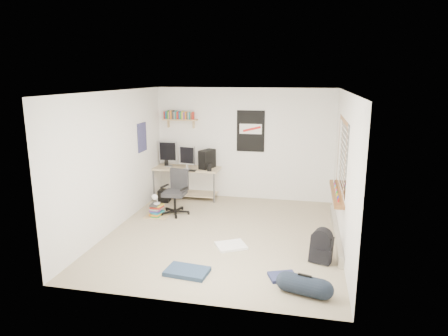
% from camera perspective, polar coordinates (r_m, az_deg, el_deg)
% --- Properties ---
extents(floor, '(4.00, 4.50, 0.01)m').
position_cam_1_polar(floor, '(7.21, -0.10, -9.45)').
color(floor, gray).
rests_on(floor, ground).
extents(ceiling, '(4.00, 4.50, 0.01)m').
position_cam_1_polar(ceiling, '(6.66, -0.11, 10.92)').
color(ceiling, white).
rests_on(ceiling, ground).
extents(back_wall, '(4.00, 0.01, 2.50)m').
position_cam_1_polar(back_wall, '(9.00, 2.86, 3.43)').
color(back_wall, silver).
rests_on(back_wall, ground).
extents(left_wall, '(0.01, 4.50, 2.50)m').
position_cam_1_polar(left_wall, '(7.49, -15.29, 1.01)').
color(left_wall, silver).
rests_on(left_wall, ground).
extents(right_wall, '(0.01, 4.50, 2.50)m').
position_cam_1_polar(right_wall, '(6.71, 16.88, -0.46)').
color(right_wall, silver).
rests_on(right_wall, ground).
extents(desk, '(1.61, 0.87, 0.70)m').
position_cam_1_polar(desk, '(9.23, -5.31, -1.99)').
color(desk, beige).
rests_on(desk, floor).
extents(monitor_left, '(0.43, 0.12, 0.47)m').
position_cam_1_polar(monitor_left, '(9.24, -7.97, 1.57)').
color(monitor_left, '#AEAFB4').
rests_on(monitor_left, desk).
extents(monitor_right, '(0.39, 0.17, 0.41)m').
position_cam_1_polar(monitor_right, '(8.88, -5.29, 0.99)').
color(monitor_right, '#ADADB2').
rests_on(monitor_right, desk).
extents(pc_tower, '(0.34, 0.46, 0.43)m').
position_cam_1_polar(pc_tower, '(8.98, -2.43, 1.24)').
color(pc_tower, black).
rests_on(pc_tower, desk).
extents(keyboard, '(0.38, 0.14, 0.02)m').
position_cam_1_polar(keyboard, '(8.86, -5.18, -0.34)').
color(keyboard, black).
rests_on(keyboard, desk).
extents(speaker_left, '(0.09, 0.09, 0.17)m').
position_cam_1_polar(speaker_left, '(9.28, -8.15, 0.67)').
color(speaker_left, black).
rests_on(speaker_left, desk).
extents(speaker_right, '(0.12, 0.12, 0.18)m').
position_cam_1_polar(speaker_right, '(8.72, -2.12, 0.03)').
color(speaker_right, black).
rests_on(speaker_right, desk).
extents(office_chair, '(0.72, 0.72, 0.91)m').
position_cam_1_polar(office_chair, '(8.12, -7.09, -3.24)').
color(office_chair, '#27272A').
rests_on(office_chair, floor).
extents(wall_shelf, '(0.80, 0.22, 0.24)m').
position_cam_1_polar(wall_shelf, '(9.16, -6.28, 6.88)').
color(wall_shelf, tan).
rests_on(wall_shelf, back_wall).
extents(poster_back_wall, '(0.62, 0.03, 0.92)m').
position_cam_1_polar(poster_back_wall, '(8.91, 3.82, 5.27)').
color(poster_back_wall, black).
rests_on(poster_back_wall, back_wall).
extents(poster_left_wall, '(0.02, 0.42, 0.60)m').
position_cam_1_polar(poster_left_wall, '(8.51, -11.63, 4.32)').
color(poster_left_wall, navy).
rests_on(poster_left_wall, left_wall).
extents(window, '(0.10, 1.50, 1.26)m').
position_cam_1_polar(window, '(6.96, 16.34, 1.73)').
color(window, brown).
rests_on(window, right_wall).
extents(baseboard_heater, '(0.08, 2.50, 0.18)m').
position_cam_1_polar(baseboard_heater, '(7.34, 15.69, -8.74)').
color(baseboard_heater, '#B7B2A8').
rests_on(baseboard_heater, floor).
extents(backpack, '(0.38, 0.34, 0.42)m').
position_cam_1_polar(backpack, '(6.31, 13.72, -11.21)').
color(backpack, black).
rests_on(backpack, floor).
extents(duffel_bag, '(0.32, 0.32, 0.51)m').
position_cam_1_polar(duffel_bag, '(5.43, 11.41, -16.00)').
color(duffel_bag, black).
rests_on(duffel_bag, floor).
extents(tshirt, '(0.60, 0.57, 0.04)m').
position_cam_1_polar(tshirt, '(6.70, 1.00, -11.03)').
color(tshirt, white).
rests_on(tshirt, floor).
extents(jeans_a, '(0.64, 0.45, 0.07)m').
position_cam_1_polar(jeans_a, '(5.90, -5.30, -14.51)').
color(jeans_a, '#22334D').
rests_on(jeans_a, floor).
extents(jeans_b, '(0.45, 0.40, 0.05)m').
position_cam_1_polar(jeans_b, '(5.82, 8.38, -15.09)').
color(jeans_b, '#22284E').
rests_on(jeans_b, floor).
extents(book_stack, '(0.56, 0.51, 0.32)m').
position_cam_1_polar(book_stack, '(8.12, -9.61, -5.83)').
color(book_stack, brown).
rests_on(book_stack, floor).
extents(desk_lamp, '(0.19, 0.25, 0.22)m').
position_cam_1_polar(desk_lamp, '(8.03, -9.59, -4.33)').
color(desk_lamp, silver).
rests_on(desk_lamp, book_stack).
extents(subwoofer, '(0.25, 0.25, 0.27)m').
position_cam_1_polar(subwoofer, '(9.02, -8.53, -3.92)').
color(subwoofer, black).
rests_on(subwoofer, floor).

